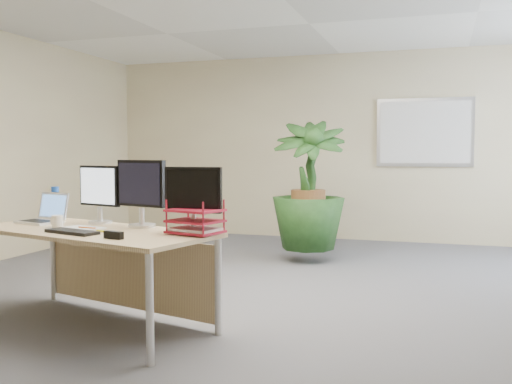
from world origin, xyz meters
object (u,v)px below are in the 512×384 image
(floor_plant, at_px, (308,198))
(monitor_left, at_px, (99,190))
(monitor_right, at_px, (141,189))
(laptop, at_px, (45,215))
(desk, at_px, (103,248))

(floor_plant, xyz_separation_m, monitor_left, (-1.09, -2.60, 0.23))
(floor_plant, height_order, monitor_left, floor_plant)
(monitor_right, height_order, laptop, monitor_right)
(desk, bearing_deg, floor_plant, 72.09)
(monitor_right, bearing_deg, floor_plant, 76.08)
(desk, xyz_separation_m, monitor_right, (0.25, 0.14, 0.44))
(monitor_left, bearing_deg, desk, -53.52)
(desk, distance_m, laptop, 0.68)
(floor_plant, distance_m, monitor_right, 2.78)
(desk, height_order, laptop, laptop)
(monitor_left, distance_m, monitor_right, 0.43)
(floor_plant, distance_m, laptop, 3.09)
(monitor_left, relative_size, monitor_right, 0.91)
(monitor_left, xyz_separation_m, laptop, (-0.46, -0.08, -0.20))
(desk, height_order, floor_plant, floor_plant)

